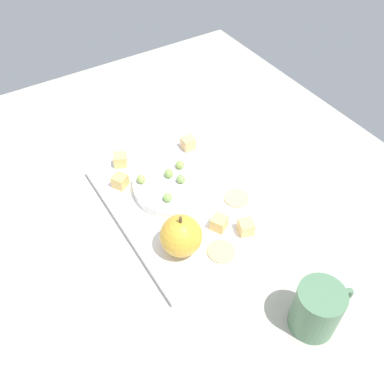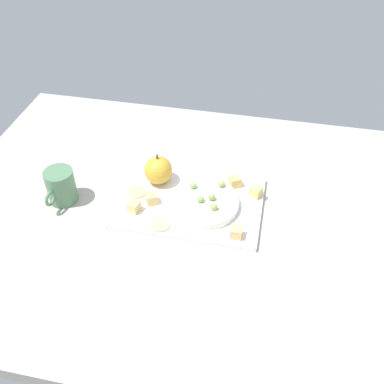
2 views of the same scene
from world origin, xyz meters
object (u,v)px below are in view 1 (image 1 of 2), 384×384
at_px(cheese_cube_1, 120,160).
at_px(cheese_cube_4, 246,227).
at_px(grape_1, 181,179).
at_px(serving_dish, 176,184).
at_px(cheese_cube_2, 188,143).
at_px(cracker_0, 236,198).
at_px(cup, 317,309).
at_px(grape_0, 169,173).
at_px(cheese_cube_3, 218,224).
at_px(apple_whole, 181,236).
at_px(cheese_cube_0, 120,181).
at_px(platter, 181,204).
at_px(grape_3, 168,197).
at_px(grape_2, 141,179).
at_px(grape_4, 180,165).

height_order(cheese_cube_1, cheese_cube_4, same).
bearing_deg(grape_1, cheese_cube_4, -164.43).
distance_m(serving_dish, cheese_cube_2, 0.12).
distance_m(cracker_0, cup, 0.27).
bearing_deg(grape_1, grape_0, 25.93).
relative_size(cheese_cube_3, cracker_0, 0.54).
relative_size(serving_dish, apple_whole, 2.32).
distance_m(cheese_cube_0, grape_0, 0.10).
relative_size(cracker_0, grape_0, 2.64).
xyz_separation_m(platter, cheese_cube_3, (-0.09, -0.02, 0.02)).
distance_m(serving_dish, grape_1, 0.02).
distance_m(cheese_cube_1, grape_1, 0.15).
bearing_deg(grape_0, cheese_cube_2, -50.90).
xyz_separation_m(platter, cheese_cube_0, (0.10, 0.08, 0.02)).
height_order(cheese_cube_0, grape_0, grape_0).
relative_size(cheese_cube_0, cheese_cube_1, 1.00).
xyz_separation_m(serving_dish, grape_0, (0.02, 0.01, 0.02)).
relative_size(cheese_cube_1, grape_3, 1.42).
bearing_deg(apple_whole, cheese_cube_2, -34.23).
distance_m(cheese_cube_2, grape_2, 0.15).
distance_m(serving_dish, grape_0, 0.03).
distance_m(apple_whole, cup, 0.24).
xyz_separation_m(cheese_cube_4, grape_4, (0.19, 0.02, 0.01)).
relative_size(cheese_cube_4, cracker_0, 0.54).
xyz_separation_m(apple_whole, cheese_cube_2, (0.22, -0.15, -0.02)).
height_order(serving_dish, grape_2, grape_2).
relative_size(apple_whole, grape_1, 3.96).
distance_m(cracker_0, grape_3, 0.14).
distance_m(apple_whole, grape_0, 0.16).
xyz_separation_m(cheese_cube_1, grape_3, (-0.16, -0.03, 0.01)).
bearing_deg(cracker_0, cheese_cube_3, 119.59).
bearing_deg(grape_0, cheese_cube_1, 29.87).
relative_size(cheese_cube_2, grape_4, 1.42).
relative_size(serving_dish, grape_2, 9.20).
bearing_deg(cheese_cube_3, platter, 14.89).
relative_size(cheese_cube_0, cracker_0, 0.54).
bearing_deg(cheese_cube_1, platter, -161.81).
bearing_deg(grape_4, cheese_cube_4, -172.80).
distance_m(apple_whole, grape_2, 0.17).
bearing_deg(platter, grape_4, -29.99).
bearing_deg(platter, grape_1, -32.53).
bearing_deg(grape_2, grape_0, -105.66).
height_order(apple_whole, cheese_cube_1, apple_whole).
relative_size(platter, grape_2, 19.23).
distance_m(cheese_cube_2, cup, 0.45).
relative_size(serving_dish, cheese_cube_4, 6.50).
xyz_separation_m(grape_2, grape_4, (-0.00, -0.08, -0.00)).
xyz_separation_m(cheese_cube_1, cheese_cube_4, (-0.28, -0.11, 0.00)).
bearing_deg(grape_1, cheese_cube_3, -177.65).
bearing_deg(apple_whole, cheese_cube_3, -87.10).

